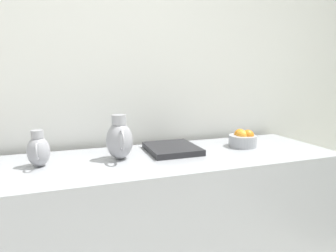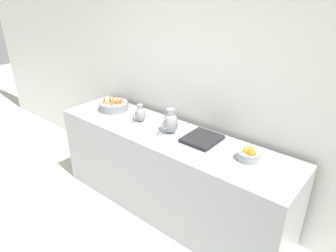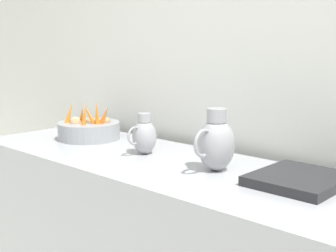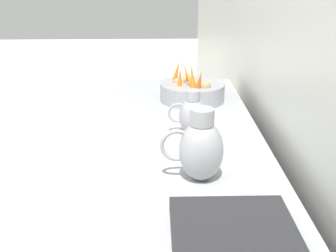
% 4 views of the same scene
% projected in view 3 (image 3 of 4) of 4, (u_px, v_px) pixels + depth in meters
% --- Properties ---
extents(vegetable_colander, '(0.33, 0.33, 0.22)m').
position_uv_depth(vegetable_colander, '(89.00, 129.00, 2.46)').
color(vegetable_colander, gray).
rests_on(vegetable_colander, prep_counter).
extents(metal_pitcher_tall, '(0.21, 0.15, 0.25)m').
position_uv_depth(metal_pitcher_tall, '(216.00, 143.00, 1.83)').
color(metal_pitcher_tall, '#939399').
rests_on(metal_pitcher_tall, prep_counter).
extents(metal_pitcher_short, '(0.16, 0.11, 0.19)m').
position_uv_depth(metal_pitcher_short, '(144.00, 136.00, 2.12)').
color(metal_pitcher_short, '#939399').
rests_on(metal_pitcher_short, prep_counter).
extents(counter_sink_basin, '(0.34, 0.30, 0.04)m').
position_uv_depth(counter_sink_basin, '(299.00, 179.00, 1.66)').
color(counter_sink_basin, '#232326').
rests_on(counter_sink_basin, prep_counter).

